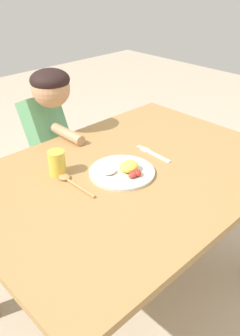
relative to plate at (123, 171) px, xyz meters
The scene contains 7 objects.
ground_plane 0.76m from the plate, ahead, with size 8.00×8.00×0.00m, color #BAAA90.
dining_table 0.14m from the plate, ahead, with size 1.28×0.91×0.74m.
plate is the anchor object (origin of this frame).
fork 0.21m from the plate, ahead, with size 0.03×0.20×0.01m.
spoon 0.21m from the plate, 153.24° to the left, with size 0.04×0.20×0.02m.
drinking_cup 0.26m from the plate, 135.99° to the left, with size 0.07×0.07×0.10m, color gold.
person 0.62m from the plate, 87.13° to the left, with size 0.18×0.43×1.05m.
Camera 1 is at (-0.85, -0.82, 1.46)m, focal length 36.89 mm.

